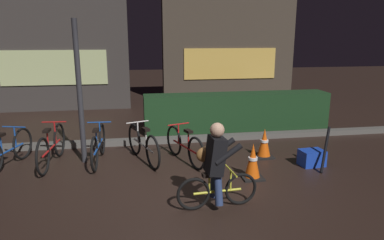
{
  "coord_description": "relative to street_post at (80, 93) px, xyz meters",
  "views": [
    {
      "loc": [
        -0.81,
        -5.49,
        2.39
      ],
      "look_at": [
        0.2,
        0.6,
        0.9
      ],
      "focal_mm": 32.77,
      "sensor_mm": 36.0,
      "label": 1
    }
  ],
  "objects": [
    {
      "name": "closed_umbrella",
      "position": [
        4.37,
        -1.15,
        -0.96
      ],
      "size": [
        0.32,
        0.36,
        0.78
      ],
      "primitive_type": "cylinder",
      "rotation": [
        0.0,
        0.48,
        0.86
      ],
      "color": "black",
      "rests_on": "ground"
    },
    {
      "name": "storefront_left",
      "position": [
        -1.48,
        5.3,
        0.7
      ],
      "size": [
        4.68,
        0.54,
        4.11
      ],
      "color": "#383330",
      "rests_on": "ground"
    },
    {
      "name": "parked_bike_left_mid",
      "position": [
        -0.57,
        -0.06,
        -0.99
      ],
      "size": [
        0.46,
        1.69,
        0.78
      ],
      "rotation": [
        0.0,
        0.0,
        1.49
      ],
      "color": "black",
      "rests_on": "ground"
    },
    {
      "name": "street_post",
      "position": [
        0.0,
        0.0,
        0.0
      ],
      "size": [
        0.1,
        0.1,
        2.69
      ],
      "primitive_type": "cylinder",
      "color": "#2D2D33",
      "rests_on": "ground"
    },
    {
      "name": "traffic_cone_near",
      "position": [
        2.95,
        -1.3,
        -1.05
      ],
      "size": [
        0.36,
        0.36,
        0.62
      ],
      "color": "black",
      "rests_on": "ground"
    },
    {
      "name": "traffic_cone_far",
      "position": [
        3.54,
        -0.3,
        -1.06
      ],
      "size": [
        0.36,
        0.36,
        0.59
      ],
      "color": "black",
      "rests_on": "ground"
    },
    {
      "name": "ground_plane",
      "position": [
        1.82,
        -1.2,
        -1.35
      ],
      "size": [
        40.0,
        40.0,
        0.0
      ],
      "primitive_type": "plane",
      "color": "black"
    },
    {
      "name": "storefront_right",
      "position": [
        4.48,
        6.0,
        0.67
      ],
      "size": [
        4.85,
        0.54,
        4.05
      ],
      "color": "#42382D",
      "rests_on": "ground"
    },
    {
      "name": "cyclist",
      "position": [
        2.09,
        -2.2,
        -0.72
      ],
      "size": [
        1.19,
        0.5,
        1.25
      ],
      "rotation": [
        0.0,
        0.0,
        0.08
      ],
      "color": "black",
      "rests_on": "ground"
    },
    {
      "name": "parked_bike_center_right",
      "position": [
        1.13,
        -0.16,
        -1.01
      ],
      "size": [
        0.6,
        1.54,
        0.75
      ],
      "rotation": [
        0.0,
        0.0,
        1.91
      ],
      "color": "black",
      "rests_on": "ground"
    },
    {
      "name": "parked_bike_center_left",
      "position": [
        0.28,
        -0.06,
        -1.01
      ],
      "size": [
        0.46,
        1.61,
        0.74
      ],
      "rotation": [
        0.0,
        0.0,
        1.51
      ],
      "color": "black",
      "rests_on": "ground"
    },
    {
      "name": "hedge_row",
      "position": [
        3.62,
        1.9,
        -0.88
      ],
      "size": [
        4.8,
        0.7,
        0.94
      ],
      "primitive_type": "cube",
      "color": "#19381C",
      "rests_on": "ground"
    },
    {
      "name": "parked_bike_leftmost",
      "position": [
        -1.34,
        -0.07,
        -1.02
      ],
      "size": [
        0.53,
        1.52,
        0.72
      ],
      "rotation": [
        0.0,
        0.0,
        1.29
      ],
      "color": "black",
      "rests_on": "ground"
    },
    {
      "name": "blue_crate",
      "position": [
        4.26,
        -0.9,
        -1.2
      ],
      "size": [
        0.47,
        0.36,
        0.3
      ],
      "primitive_type": "cube",
      "rotation": [
        0.0,
        0.0,
        0.09
      ],
      "color": "#193DB7",
      "rests_on": "ground"
    },
    {
      "name": "parked_bike_right_mid",
      "position": [
        1.92,
        -0.32,
        -1.02
      ],
      "size": [
        0.58,
        1.47,
        0.71
      ],
      "rotation": [
        0.0,
        0.0,
        1.91
      ],
      "color": "black",
      "rests_on": "ground"
    },
    {
      "name": "sidewalk_curb",
      "position": [
        1.82,
        1.0,
        -1.29
      ],
      "size": [
        12.0,
        0.24,
        0.12
      ],
      "primitive_type": "cube",
      "color": "#56544F",
      "rests_on": "ground"
    }
  ]
}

